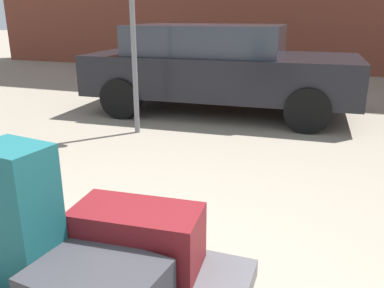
# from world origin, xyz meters

# --- Properties ---
(suitcase_teal_rear_left) EXTENTS (0.37, 0.29, 0.70)m
(suitcase_teal_rear_left) POSITION_xyz_m (-0.41, -0.10, 0.69)
(suitcase_teal_rear_left) COLOR #144C51
(suitcase_teal_rear_left) RESTS_ON luggage_cart
(duffel_bag_maroon_rear_right) EXTENTS (0.68, 0.38, 0.32)m
(duffel_bag_maroon_rear_right) POSITION_xyz_m (0.06, 0.19, 0.50)
(duffel_bag_maroon_rear_right) COLOR maroon
(duffel_bag_maroon_rear_right) RESTS_ON luggage_cart
(suitcase_charcoal_front_left) EXTENTS (0.61, 0.50, 0.21)m
(suitcase_charcoal_front_left) POSITION_xyz_m (0.04, -0.17, 0.44)
(suitcase_charcoal_front_left) COLOR #2D2D33
(suitcase_charcoal_front_left) RESTS_ON luggage_cart
(parked_car) EXTENTS (4.38, 2.09, 1.42)m
(parked_car) POSITION_xyz_m (-0.89, 4.99, 0.76)
(parked_car) COLOR black
(parked_car) RESTS_ON ground_plane
(no_parking_sign) EXTENTS (0.50, 0.07, 2.57)m
(no_parking_sign) POSITION_xyz_m (-1.60, 3.43, 1.58)
(no_parking_sign) COLOR slate
(no_parking_sign) RESTS_ON ground_plane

